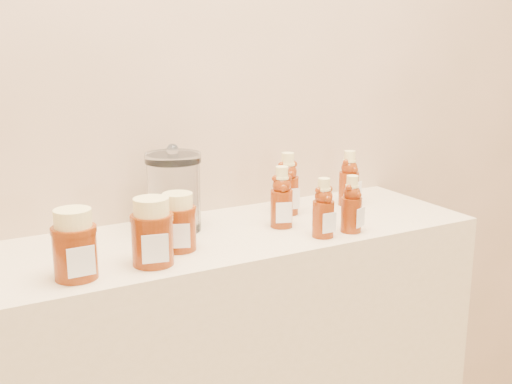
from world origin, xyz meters
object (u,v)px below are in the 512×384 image
honey_jar_left (75,244)px  glass_canister (174,189)px  bear_bottle_front_left (323,204)px  bear_bottle_back_left (282,193)px

honey_jar_left → glass_canister: bearing=33.8°
honey_jar_left → glass_canister: (0.29, 0.20, 0.03)m
bear_bottle_front_left → honey_jar_left: bearing=179.5°
bear_bottle_back_left → glass_canister: 0.26m
bear_bottle_back_left → glass_canister: bearing=176.3°
bear_bottle_front_left → honey_jar_left: (-0.57, 0.02, -0.01)m
bear_bottle_front_left → glass_canister: bearing=144.0°
bear_bottle_back_left → honey_jar_left: bear_bottle_back_left is taller
bear_bottle_front_left → bear_bottle_back_left: bearing=112.5°
bear_bottle_back_left → honey_jar_left: (-0.52, -0.10, -0.02)m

